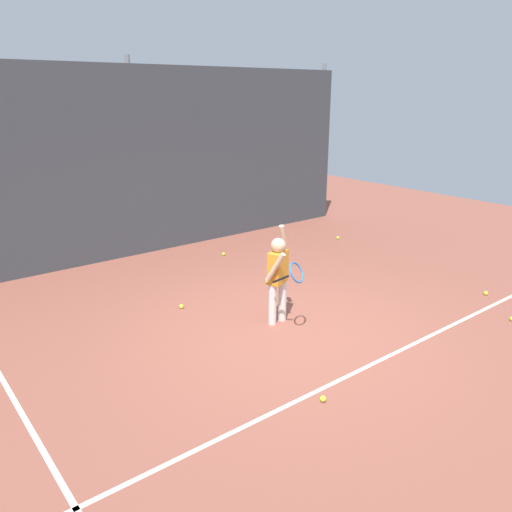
% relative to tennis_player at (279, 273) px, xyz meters
% --- Properties ---
extents(ground_plane, '(20.00, 20.00, 0.00)m').
position_rel_tennis_player_xyz_m(ground_plane, '(-0.05, -0.29, -0.73)').
color(ground_plane, brown).
extents(court_line_baseline, '(9.00, 0.05, 0.00)m').
position_rel_tennis_player_xyz_m(court_line_baseline, '(-0.05, -1.54, -0.72)').
color(court_line_baseline, white).
rests_on(court_line_baseline, ground).
extents(court_line_sideline, '(0.05, 9.00, 0.00)m').
position_rel_tennis_player_xyz_m(court_line_sideline, '(-3.35, 0.71, -0.72)').
color(court_line_sideline, white).
rests_on(court_line_sideline, ground).
extents(back_fence_windscreen, '(10.18, 0.08, 3.51)m').
position_rel_tennis_player_xyz_m(back_fence_windscreen, '(-0.05, 4.06, 1.03)').
color(back_fence_windscreen, '#383D42').
rests_on(back_fence_windscreen, ground).
extents(fence_post_1, '(0.09, 0.09, 3.66)m').
position_rel_tennis_player_xyz_m(fence_post_1, '(-0.05, 4.12, 1.10)').
color(fence_post_1, slate).
rests_on(fence_post_1, ground).
extents(fence_post_2, '(0.09, 0.09, 3.66)m').
position_rel_tennis_player_xyz_m(fence_post_2, '(4.89, 4.12, 1.10)').
color(fence_post_2, slate).
rests_on(fence_post_2, ground).
extents(tennis_player, '(0.54, 0.76, 1.35)m').
position_rel_tennis_player_xyz_m(tennis_player, '(0.00, 0.00, 0.00)').
color(tennis_player, silver).
rests_on(tennis_player, ground).
extents(tennis_ball_0, '(0.07, 0.07, 0.07)m').
position_rel_tennis_player_xyz_m(tennis_ball_0, '(2.58, -1.98, -0.69)').
color(tennis_ball_0, '#CCE033').
rests_on(tennis_ball_0, ground).
extents(tennis_ball_1, '(0.07, 0.07, 0.07)m').
position_rel_tennis_player_xyz_m(tennis_ball_1, '(0.82, 1.23, -0.69)').
color(tennis_ball_1, '#CCE033').
rests_on(tennis_ball_1, ground).
extents(tennis_ball_2, '(0.07, 0.07, 0.07)m').
position_rel_tennis_player_xyz_m(tennis_ball_2, '(1.10, 2.92, -0.69)').
color(tennis_ball_2, '#CCE033').
rests_on(tennis_ball_2, ground).
extents(tennis_ball_3, '(0.07, 0.07, 0.07)m').
position_rel_tennis_player_xyz_m(tennis_ball_3, '(3.70, 2.34, -0.69)').
color(tennis_ball_3, '#CCE033').
rests_on(tennis_ball_3, ground).
extents(tennis_ball_4, '(0.07, 0.07, 0.07)m').
position_rel_tennis_player_xyz_m(tennis_ball_4, '(-0.86, -1.72, -0.69)').
color(tennis_ball_4, '#CCE033').
rests_on(tennis_ball_4, ground).
extents(tennis_ball_5, '(0.07, 0.07, 0.07)m').
position_rel_tennis_player_xyz_m(tennis_ball_5, '(3.20, -1.27, -0.69)').
color(tennis_ball_5, '#CCE033').
rests_on(tennis_ball_5, ground).
extents(tennis_ball_6, '(0.07, 0.07, 0.07)m').
position_rel_tennis_player_xyz_m(tennis_ball_6, '(-0.81, 1.23, -0.69)').
color(tennis_ball_6, '#CCE033').
rests_on(tennis_ball_6, ground).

